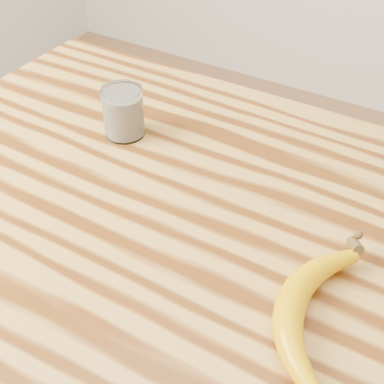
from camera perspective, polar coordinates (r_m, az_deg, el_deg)
The scene contains 3 objects.
table at distance 0.92m, azimuth 0.93°, elevation -8.62°, with size 1.20×0.80×0.90m.
smoothie_glass at distance 0.99m, azimuth -7.34°, elevation 8.39°, with size 0.07×0.07×0.09m.
banana at distance 0.70m, azimuth 10.48°, elevation -11.51°, with size 0.12×0.33×0.04m, color #CC8F00, non-canonical shape.
Camera 1 is at (0.30, -0.53, 1.47)m, focal length 50.00 mm.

